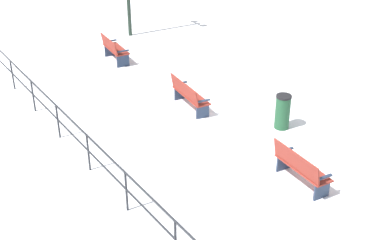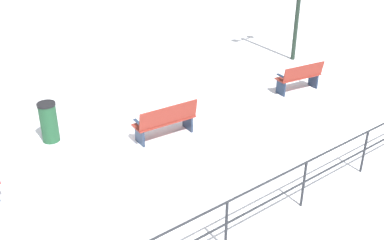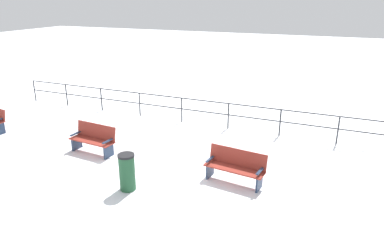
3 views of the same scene
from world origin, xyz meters
The scene contains 4 objects.
ground_plane centered at (0.00, 0.00, 0.00)m, with size 80.00×80.00×0.00m, color white.
bench_nearest centered at (-0.13, -7.13, 0.47)m, with size 0.71×1.50×0.89m.
bench_second centered at (-0.04, -2.37, 0.47)m, with size 0.67×1.59×0.93m.
trash_bin centered at (1.55, -0.08, 0.50)m, with size 0.44×0.44×1.00m.
Camera 2 is at (-8.23, 3.12, 5.57)m, focal length 43.02 mm.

